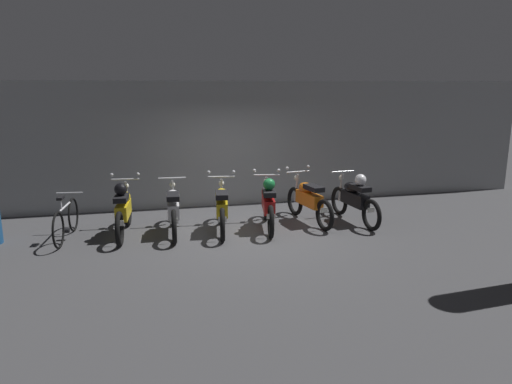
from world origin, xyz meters
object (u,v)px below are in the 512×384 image
object	(u,v)px
motorbike_slot_0	(123,209)
motorbike_slot_1	(173,209)
motorbike_slot_2	(222,207)
motorbike_slot_3	(268,203)
motorbike_slot_4	(309,200)
motorbike_slot_5	(355,198)
bicycle	(66,221)

from	to	relation	value
motorbike_slot_0	motorbike_slot_1	xyz separation A→B (m)	(0.96, -0.08, -0.04)
motorbike_slot_2	motorbike_slot_3	world-z (taller)	same
motorbike_slot_0	motorbike_slot_2	distance (m)	1.92
motorbike_slot_4	motorbike_slot_5	size ratio (longest dim) A/B	1.00
motorbike_slot_2	motorbike_slot_0	bearing A→B (deg)	175.15
motorbike_slot_1	motorbike_slot_4	distance (m)	2.86
motorbike_slot_3	motorbike_slot_4	xyz separation A→B (m)	(0.95, 0.23, -0.04)
motorbike_slot_2	bicycle	distance (m)	2.99
motorbike_slot_4	motorbike_slot_5	bearing A→B (deg)	-13.08
motorbike_slot_3	motorbike_slot_5	distance (m)	1.91
motorbike_slot_1	motorbike_slot_3	distance (m)	1.92
motorbike_slot_2	motorbike_slot_4	size ratio (longest dim) A/B	1.00
motorbike_slot_4	motorbike_slot_5	xyz separation A→B (m)	(0.96, -0.22, 0.03)
motorbike_slot_1	motorbike_slot_2	world-z (taller)	motorbike_slot_2
motorbike_slot_0	motorbike_slot_4	distance (m)	3.82
motorbike_slot_0	bicycle	world-z (taller)	motorbike_slot_0
motorbike_slot_3	motorbike_slot_5	size ratio (longest dim) A/B	0.99
motorbike_slot_1	motorbike_slot_3	xyz separation A→B (m)	(1.91, -0.12, 0.04)
motorbike_slot_2	motorbike_slot_5	size ratio (longest dim) A/B	1.00
motorbike_slot_0	motorbike_slot_4	bearing A→B (deg)	0.36
motorbike_slot_4	bicycle	size ratio (longest dim) A/B	1.12
motorbike_slot_4	bicycle	distance (m)	4.88
motorbike_slot_1	motorbike_slot_3	bearing A→B (deg)	-3.63
motorbike_slot_1	motorbike_slot_2	bearing A→B (deg)	-4.93
motorbike_slot_3	motorbike_slot_5	xyz separation A→B (m)	(1.91, 0.00, -0.00)
motorbike_slot_2	bicycle	xyz separation A→B (m)	(-2.98, 0.15, -0.13)
motorbike_slot_3	motorbike_slot_5	world-z (taller)	motorbike_slot_3
motorbike_slot_0	motorbike_slot_2	xyz separation A→B (m)	(1.92, -0.16, -0.04)
motorbike_slot_1	motorbike_slot_0	bearing A→B (deg)	175.23
motorbike_slot_1	motorbike_slot_2	xyz separation A→B (m)	(0.96, -0.08, 0.00)
motorbike_slot_0	motorbike_slot_4	xyz separation A→B (m)	(3.82, 0.02, -0.04)
motorbike_slot_2	motorbike_slot_4	xyz separation A→B (m)	(1.90, 0.19, 0.00)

